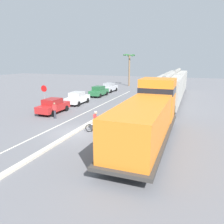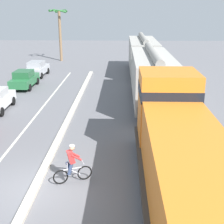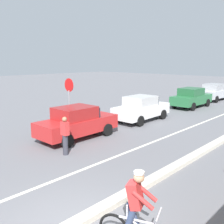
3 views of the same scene
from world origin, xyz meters
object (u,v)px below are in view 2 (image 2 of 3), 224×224
at_px(locomotive, 179,149).
at_px(cyclist, 72,165).
at_px(hopper_car_middle, 143,55).
at_px(parked_car_silver, 37,69).
at_px(palm_tree_near, 59,23).
at_px(parked_car_green, 24,79).
at_px(hopper_car_lead, 152,77).

height_order(locomotive, cyclist, locomotive).
xyz_separation_m(locomotive, hopper_car_middle, (0.00, 23.76, 0.28)).
relative_size(parked_car_silver, cyclist, 2.48).
xyz_separation_m(hopper_car_middle, palm_tree_near, (-10.83, 8.30, 2.99)).
bearing_deg(parked_car_green, locomotive, -55.81).
bearing_deg(parked_car_silver, cyclist, -71.56).
bearing_deg(palm_tree_near, hopper_car_middle, -37.48).
relative_size(cyclist, palm_tree_near, 0.24).
distance_m(hopper_car_lead, cyclist, 12.64).
relative_size(locomotive, hopper_car_lead, 1.10).
distance_m(locomotive, parked_car_green, 20.16).
bearing_deg(parked_car_silver, hopper_car_middle, 9.69).
bearing_deg(palm_tree_near, parked_car_silver, -93.80).
xyz_separation_m(parked_car_silver, palm_tree_near, (0.68, 10.26, 4.25)).
height_order(parked_car_silver, cyclist, cyclist).
bearing_deg(locomotive, hopper_car_middle, 90.00).
bearing_deg(locomotive, parked_car_green, 124.19).
distance_m(parked_car_silver, cyclist, 22.60).
relative_size(hopper_car_middle, parked_car_green, 2.52).
relative_size(parked_car_silver, palm_tree_near, 0.60).
bearing_deg(parked_car_green, hopper_car_lead, -21.69).
height_order(hopper_car_lead, parked_car_green, hopper_car_lead).
relative_size(locomotive, cyclist, 6.77).
height_order(hopper_car_middle, parked_car_silver, hopper_car_middle).
distance_m(locomotive, hopper_car_middle, 23.76).
bearing_deg(parked_car_silver, locomotive, -62.16).
bearing_deg(cyclist, locomotive, -4.65).
height_order(locomotive, parked_car_green, locomotive).
xyz_separation_m(parked_car_green, parked_car_silver, (-0.19, 5.13, 0.00)).
height_order(locomotive, palm_tree_near, palm_tree_near).
xyz_separation_m(hopper_car_lead, hopper_car_middle, (0.00, 11.60, 0.00)).
distance_m(hopper_car_lead, palm_tree_near, 22.85).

